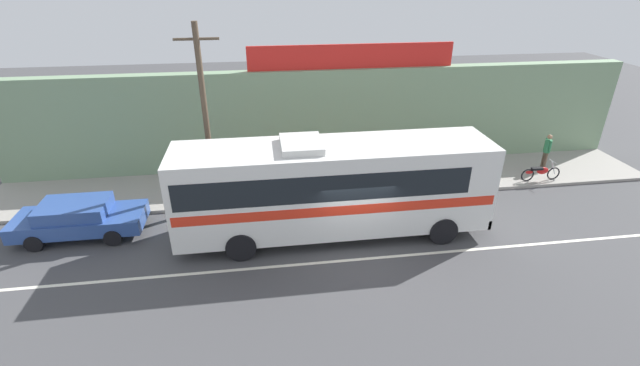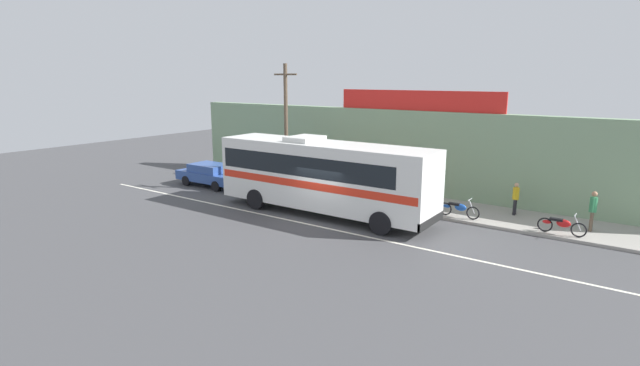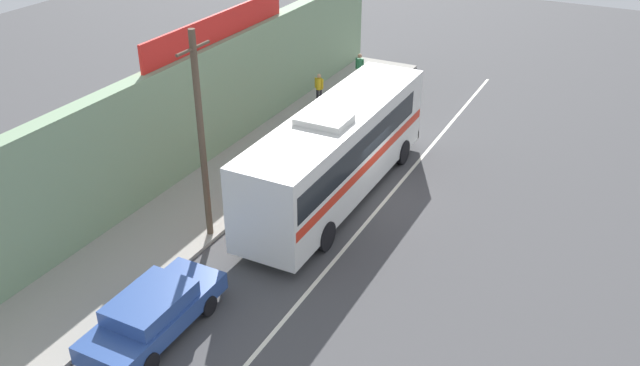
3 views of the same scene
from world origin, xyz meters
The scene contains 12 objects.
ground_plane centered at (0.00, 0.00, 0.00)m, with size 70.00×70.00×0.00m, color #444447.
sidewalk_slab centered at (0.00, 5.20, 0.07)m, with size 30.00×3.60×0.14m, color gray.
storefront_facade centered at (0.00, 7.35, 2.40)m, with size 30.00×0.70×4.80m, color gray.
storefront_billboard centered at (1.28, 7.35, 5.35)m, with size 9.61×0.12×1.10m, color red.
road_center_stripe centered at (0.00, -0.80, 0.00)m, with size 30.00×0.14×0.01m, color silver.
intercity_bus centered at (-0.71, 0.98, 2.07)m, with size 11.26×2.68×3.78m.
parked_car centered at (-9.95, 2.17, 0.74)m, with size 4.57×1.92×1.37m.
utility_pole centered at (-5.14, 3.71, 3.88)m, with size 1.60×0.22×7.22m.
motorcycle_black centered at (5.14, 3.84, 0.57)m, with size 1.95×0.56×0.94m.
motorcycle_red centered at (9.54, 3.83, 0.57)m, with size 1.91×0.56×0.94m.
pedestrian_near_shop centered at (10.53, 5.07, 1.17)m, with size 0.30×0.48×1.75m.
pedestrian_far_left centered at (7.21, 5.79, 1.05)m, with size 0.30×0.48×1.57m.
Camera 1 is at (-3.07, -12.82, 9.08)m, focal length 24.58 mm.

